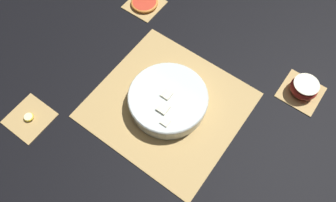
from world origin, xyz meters
TOP-DOWN VIEW (x-y plane):
  - ground_plane at (0.00, 0.00)m, footprint 6.00×6.00m
  - bamboo_mat_center at (-0.00, 0.00)m, footprint 0.45×0.42m
  - coaster_mat_near_left at (-0.32, -0.29)m, footprint 0.13×0.13m
  - coaster_mat_far_left at (-0.32, 0.29)m, footprint 0.13×0.13m
  - coaster_mat_far_right at (0.32, 0.29)m, footprint 0.13×0.13m
  - fruit_salad_bowl at (0.00, -0.00)m, footprint 0.24×0.24m
  - apple_half at (0.32, 0.29)m, footprint 0.09×0.09m
  - banana_coin_single at (-0.32, -0.29)m, footprint 0.03×0.03m
  - grapefruit_slice at (-0.32, 0.29)m, footprint 0.10×0.10m

SIDE VIEW (x-z plane):
  - ground_plane at x=0.00m, z-range 0.00..0.00m
  - coaster_mat_far_left at x=-0.32m, z-range 0.00..0.01m
  - coaster_mat_near_left at x=-0.32m, z-range 0.00..0.01m
  - coaster_mat_far_right at x=0.32m, z-range 0.00..0.01m
  - bamboo_mat_center at x=0.00m, z-range 0.00..0.01m
  - banana_coin_single at x=-0.32m, z-range 0.01..0.01m
  - grapefruit_slice at x=-0.32m, z-range 0.01..0.02m
  - apple_half at x=0.32m, z-range 0.01..0.05m
  - fruit_salad_bowl at x=0.00m, z-range 0.01..0.07m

